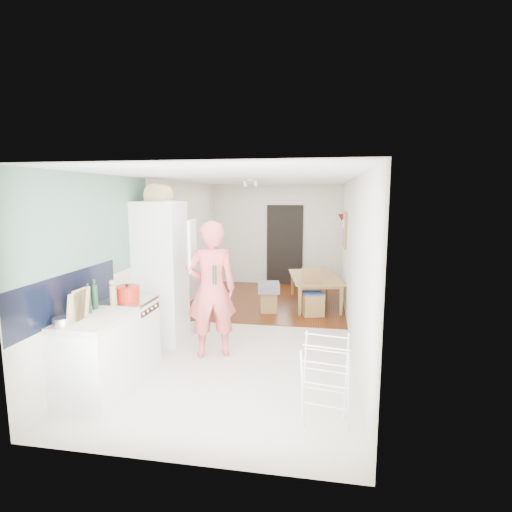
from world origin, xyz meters
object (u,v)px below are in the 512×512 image
(person, at_px, (211,277))
(dining_table, at_px, (316,293))
(stool, at_px, (269,302))
(drying_rack, at_px, (325,382))
(dining_chair, at_px, (313,293))

(person, bearing_deg, dining_table, -138.10)
(person, bearing_deg, stool, -125.31)
(drying_rack, bearing_deg, dining_chair, 103.35)
(drying_rack, bearing_deg, stool, 115.98)
(dining_table, height_order, dining_chair, dining_chair)
(dining_table, height_order, drying_rack, drying_rack)
(dining_table, relative_size, stool, 3.53)
(person, distance_m, stool, 2.43)
(dining_table, xyz_separation_m, drying_rack, (0.18, -4.35, 0.18))
(dining_chair, xyz_separation_m, stool, (-0.84, 0.05, -0.24))
(dining_table, distance_m, stool, 1.13)
(stool, bearing_deg, drying_rack, -73.80)
(person, xyz_separation_m, dining_chair, (1.34, 2.14, -0.68))
(person, distance_m, dining_table, 3.32)
(person, height_order, dining_chair, person)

